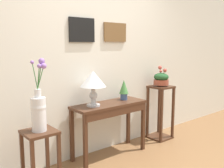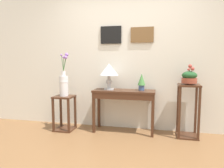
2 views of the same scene
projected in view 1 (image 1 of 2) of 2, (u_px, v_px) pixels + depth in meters
The scene contains 8 objects.
back_wall_with_art at pixel (96, 54), 3.53m from camera, with size 9.00×0.13×2.80m.
console_table at pixel (110, 112), 3.43m from camera, with size 1.06×0.38×0.74m.
table_lamp at pixel (93, 81), 3.21m from camera, with size 0.33×0.33×0.46m.
potted_plant_on_console at pixel (124, 89), 3.62m from camera, with size 0.13×0.13×0.29m.
pedestal_stand_left at pixel (41, 159), 2.72m from camera, with size 0.33×0.33×0.62m.
flower_vase_tall_left at pixel (39, 109), 2.64m from camera, with size 0.18×0.16×0.76m.
pedestal_stand_right at pixel (160, 112), 4.13m from camera, with size 0.33×0.33×0.87m.
planter_bowl_wide_right at pixel (161, 79), 4.05m from camera, with size 0.24×0.24×0.32m.
Camera 1 is at (-2.09, -1.33, 1.52)m, focal length 40.68 mm.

